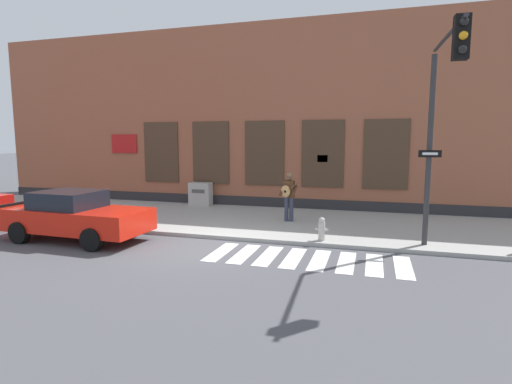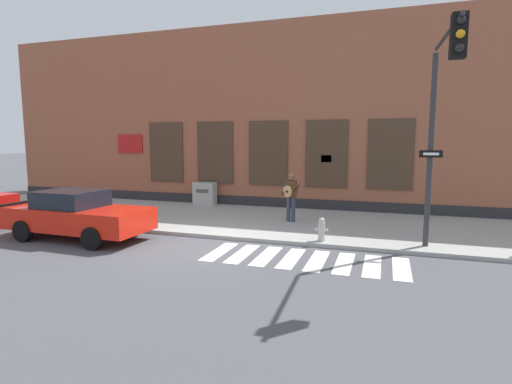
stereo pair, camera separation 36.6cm
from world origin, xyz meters
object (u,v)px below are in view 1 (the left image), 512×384
busker (289,194)px  fire_hydrant (322,229)px  red_car (74,216)px  traffic_light (440,107)px  utility_box (201,194)px

busker → fire_hydrant: busker is taller
red_car → busker: size_ratio=2.62×
red_car → busker: (5.90, 4.13, 0.37)m
traffic_light → utility_box: (-9.13, 5.86, -3.25)m
utility_box → busker: bearing=-28.5°
fire_hydrant → busker: bearing=121.6°
red_car → traffic_light: size_ratio=0.85×
red_car → traffic_light: 10.87m
red_car → fire_hydrant: red_car is taller
busker → traffic_light: (4.48, -3.33, 2.76)m
fire_hydrant → red_car: bearing=-167.6°
busker → utility_box: size_ratio=1.71×
red_car → fire_hydrant: 7.62m
red_car → fire_hydrant: bearing=12.4°
fire_hydrant → traffic_light: bearing=-15.8°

